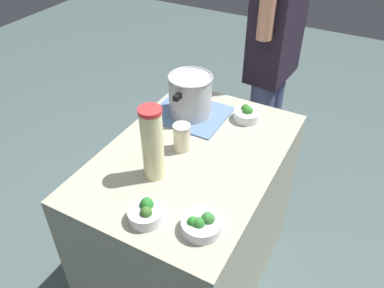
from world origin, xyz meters
name	(u,v)px	position (x,y,z in m)	size (l,w,h in m)	color
ground_plane	(192,274)	(0.00, 0.00, 0.00)	(8.00, 8.00, 0.00)	#465656
counter_slab	(192,222)	(0.00, 0.00, 0.43)	(1.02, 0.70, 0.87)	#999B86
dish_cloth	(190,114)	(0.26, 0.15, 0.87)	(0.29, 0.34, 0.01)	#55739C
cooking_pot	(190,94)	(0.26, 0.15, 0.98)	(0.28, 0.21, 0.20)	#B7B7BC
lemonade_pitcher	(152,143)	(-0.18, 0.07, 1.02)	(0.09, 0.09, 0.30)	beige
mason_jar	(182,137)	(0.01, 0.05, 0.93)	(0.08, 0.08, 0.12)	beige
broccoli_bowl_front	(201,224)	(-0.34, -0.22, 0.90)	(0.14, 0.14, 0.07)	silver
broccoli_bowl_center	(146,213)	(-0.39, -0.03, 0.90)	(0.12, 0.12, 0.08)	silver
broccoli_bowl_back	(247,114)	(0.35, -0.10, 0.90)	(0.12, 0.12, 0.07)	silver
person_cook	(272,65)	(0.88, -0.04, 0.91)	(0.50, 0.23, 1.64)	#444A72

